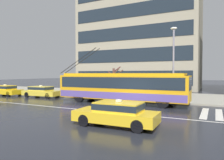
# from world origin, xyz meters

# --- Properties ---
(ground_plane) EXTENTS (160.00, 160.00, 0.00)m
(ground_plane) POSITION_xyz_m (0.00, 0.00, 0.00)
(ground_plane) COLOR #20232B
(sidewalk_slab) EXTENTS (80.00, 10.00, 0.14)m
(sidewalk_slab) POSITION_xyz_m (0.00, 9.91, 0.07)
(sidewalk_slab) COLOR gray
(sidewalk_slab) RESTS_ON ground_plane
(crosswalk_stripe_edge_near) EXTENTS (0.44, 4.40, 0.01)m
(crosswalk_stripe_edge_near) POSITION_xyz_m (5.25, 1.45, 0.00)
(crosswalk_stripe_edge_near) COLOR beige
(crosswalk_stripe_edge_near) RESTS_ON ground_plane
(crosswalk_stripe_inner_a) EXTENTS (0.44, 4.40, 0.01)m
(crosswalk_stripe_inner_a) POSITION_xyz_m (6.15, 1.45, 0.00)
(crosswalk_stripe_inner_a) COLOR beige
(crosswalk_stripe_inner_a) RESTS_ON ground_plane
(lane_centre_line) EXTENTS (72.00, 0.14, 0.01)m
(lane_centre_line) POSITION_xyz_m (0.00, -1.20, 0.00)
(lane_centre_line) COLOR silver
(lane_centre_line) RESTS_ON ground_plane
(trolleybus) EXTENTS (12.83, 2.70, 5.26)m
(trolleybus) POSITION_xyz_m (-1.93, 3.31, 1.54)
(trolleybus) COLOR #EFA417
(trolleybus) RESTS_ON ground_plane
(taxi_far_behind) EXTENTS (4.53, 1.79, 1.39)m
(taxi_far_behind) POSITION_xyz_m (-17.44, 2.88, 0.70)
(taxi_far_behind) COLOR yellow
(taxi_far_behind) RESTS_ON ground_plane
(taxi_queued_behind_bus) EXTENTS (4.61, 2.08, 1.39)m
(taxi_queued_behind_bus) POSITION_xyz_m (-12.05, 3.52, 0.70)
(taxi_queued_behind_bus) COLOR yellow
(taxi_queued_behind_bus) RESTS_ON ground_plane
(taxi_oncoming_near) EXTENTS (4.43, 1.90, 1.39)m
(taxi_oncoming_near) POSITION_xyz_m (1.30, -4.43, 0.70)
(taxi_oncoming_near) COLOR yellow
(taxi_oncoming_near) RESTS_ON ground_plane
(bus_shelter) EXTENTS (3.98, 1.59, 2.61)m
(bus_shelter) POSITION_xyz_m (-4.86, 7.13, 2.06)
(bus_shelter) COLOR gray
(bus_shelter) RESTS_ON sidewalk_slab
(pedestrian_at_shelter) EXTENTS (0.50, 0.50, 1.70)m
(pedestrian_at_shelter) POSITION_xyz_m (-5.20, 6.00, 1.14)
(pedestrian_at_shelter) COLOR #585350
(pedestrian_at_shelter) RESTS_ON sidewalk_slab
(pedestrian_approaching_curb) EXTENTS (1.08, 1.08, 1.95)m
(pedestrian_approaching_curb) POSITION_xyz_m (2.44, 6.30, 1.65)
(pedestrian_approaching_curb) COLOR black
(pedestrian_approaching_curb) RESTS_ON sidewalk_slab
(pedestrian_walking_past) EXTENTS (1.02, 1.02, 1.93)m
(pedestrian_walking_past) POSITION_xyz_m (-2.57, 7.11, 1.66)
(pedestrian_walking_past) COLOR #263948
(pedestrian_walking_past) RESTS_ON sidewalk_slab
(street_lamp) EXTENTS (0.60, 0.32, 6.89)m
(street_lamp) POSITION_xyz_m (2.39, 5.55, 4.20)
(street_lamp) COLOR gray
(street_lamp) RESTS_ON sidewalk_slab
(street_tree_bare) EXTENTS (1.84, 0.73, 3.47)m
(street_tree_bare) POSITION_xyz_m (-5.08, 8.34, 2.01)
(street_tree_bare) COLOR brown
(street_tree_bare) RESTS_ON sidewalk_slab
(office_tower_corner_left) EXTENTS (22.30, 11.29, 23.06)m
(office_tower_corner_left) POSITION_xyz_m (-7.42, 24.15, 11.54)
(office_tower_corner_left) COLOR #A0977F
(office_tower_corner_left) RESTS_ON ground_plane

